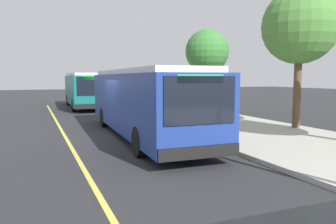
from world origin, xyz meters
TOP-DOWN VIEW (x-y plane):
  - ground_plane at (0.00, 0.00)m, footprint 120.00×120.00m
  - sidewalk_curb at (0.00, 6.00)m, footprint 44.00×6.40m
  - lane_stripe_center at (0.00, -2.20)m, footprint 36.00×0.14m
  - transit_bus_main at (0.66, 1.01)m, footprint 11.50×2.99m
  - transit_bus_second at (-14.54, 0.72)m, footprint 10.37×2.91m
  - bus_shelter at (-2.49, 5.46)m, footprint 2.90×1.60m
  - waiting_bench at (-2.23, 5.58)m, footprint 1.60×0.48m
  - route_sign_post at (0.44, 3.77)m, footprint 0.44×0.08m
  - pedestrian_commuter at (0.69, 4.24)m, footprint 0.24×0.40m
  - street_tree_near_shelter at (-7.11, 8.59)m, footprint 3.21×3.21m
  - street_tree_downstreet at (2.01, 8.48)m, footprint 3.61×3.61m

SIDE VIEW (x-z plane):
  - ground_plane at x=0.00m, z-range 0.00..0.00m
  - lane_stripe_center at x=0.00m, z-range 0.00..0.01m
  - sidewalk_curb at x=0.00m, z-range 0.00..0.15m
  - waiting_bench at x=-2.23m, z-range 0.16..1.11m
  - pedestrian_commuter at x=0.69m, z-range 0.27..1.96m
  - transit_bus_second at x=-14.54m, z-range 0.14..3.09m
  - transit_bus_main at x=0.66m, z-range 0.14..3.09m
  - bus_shelter at x=-2.49m, z-range 0.68..3.16m
  - route_sign_post at x=0.44m, z-range 0.56..3.36m
  - street_tree_near_shelter at x=-7.11m, z-range 1.49..7.46m
  - street_tree_downstreet at x=2.01m, z-range 1.67..8.38m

